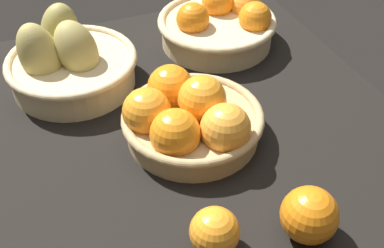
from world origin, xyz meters
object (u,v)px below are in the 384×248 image
object	(u,v)px
basket_near_right	(219,25)
basket_far_right_pears	(68,61)
basket_center	(189,118)
loose_orange_back_gap	(309,215)
loose_orange_front_gap	(215,232)

from	to	relation	value
basket_near_right	basket_far_right_pears	size ratio (longest dim) A/B	0.96
basket_center	loose_orange_back_gap	size ratio (longest dim) A/B	2.97
basket_far_right_pears	loose_orange_front_gap	size ratio (longest dim) A/B	3.77
loose_orange_front_gap	loose_orange_back_gap	size ratio (longest dim) A/B	0.85
loose_orange_front_gap	loose_orange_back_gap	bearing A→B (deg)	-102.09
basket_far_right_pears	loose_orange_back_gap	xyz separation A→B (cm)	(-48.53, -22.94, -0.82)
basket_near_right	basket_center	world-z (taller)	basket_center
basket_near_right	loose_orange_back_gap	xyz separation A→B (cm)	(-51.36, 10.03, -0.15)
basket_center	basket_far_right_pears	distance (cm)	28.03
basket_near_right	basket_center	xyz separation A→B (cm)	(-26.34, 17.72, 0.12)
basket_center	basket_far_right_pears	bearing A→B (deg)	32.98
basket_center	loose_orange_front_gap	distance (cm)	22.87
basket_near_right	loose_orange_front_gap	size ratio (longest dim) A/B	3.64
basket_near_right	basket_center	distance (cm)	31.75
basket_center	loose_orange_back_gap	distance (cm)	26.18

